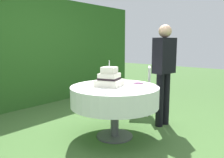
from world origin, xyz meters
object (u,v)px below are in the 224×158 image
object	(u,v)px
standing_person	(164,68)
wedding_cake	(109,79)
serving_plate_near	(126,90)
serving_plate_far	(108,93)
garden_chair	(144,86)
cake_table	(115,96)
napkin_stack	(138,83)
serving_plate_left	(125,82)
serving_plate_right	(141,86)

from	to	relation	value
standing_person	wedding_cake	bearing A→B (deg)	157.33
serving_plate_near	standing_person	bearing A→B (deg)	-0.93
serving_plate_far	garden_chair	distance (m)	1.66
cake_table	napkin_stack	size ratio (longest dim) A/B	10.12
serving_plate_near	garden_chair	xyz separation A→B (m)	(1.28, 0.54, -0.20)
cake_table	napkin_stack	bearing A→B (deg)	-17.75
serving_plate_near	serving_plate_left	distance (m)	0.56
cake_table	serving_plate_right	size ratio (longest dim) A/B	8.34
garden_chair	serving_plate_near	bearing A→B (deg)	-157.18
serving_plate_right	standing_person	xyz separation A→B (m)	(0.67, 0.01, 0.19)
serving_plate_right	standing_person	distance (m)	0.70
cake_table	serving_plate_left	distance (m)	0.36
serving_plate_near	serving_plate_left	bearing A→B (deg)	37.38
wedding_cake	serving_plate_near	world-z (taller)	wedding_cake
serving_plate_far	serving_plate_near	bearing A→B (deg)	-9.35
serving_plate_left	garden_chair	size ratio (longest dim) A/B	0.14
wedding_cake	serving_plate_right	xyz separation A→B (m)	(0.22, -0.38, -0.10)
cake_table	garden_chair	distance (m)	1.19
wedding_cake	serving_plate_near	size ratio (longest dim) A/B	4.08
wedding_cake	serving_plate_right	distance (m)	0.45
cake_table	serving_plate_near	xyz separation A→B (m)	(-0.12, -0.28, 0.14)
serving_plate_left	serving_plate_right	distance (m)	0.38
serving_plate_left	serving_plate_right	size ratio (longest dim) A/B	0.84
serving_plate_far	serving_plate_right	size ratio (longest dim) A/B	0.97
serving_plate_far	standing_person	xyz separation A→B (m)	(1.27, -0.06, 0.19)
wedding_cake	serving_plate_right	size ratio (longest dim) A/B	2.81
serving_plate_left	garden_chair	bearing A→B (deg)	13.47
standing_person	serving_plate_right	bearing A→B (deg)	-179.56
napkin_stack	garden_chair	distance (m)	0.88
napkin_stack	garden_chair	xyz separation A→B (m)	(0.77, 0.39, -0.19)
serving_plate_left	napkin_stack	xyz separation A→B (m)	(0.07, -0.18, -0.00)
cake_table	serving_plate_right	world-z (taller)	serving_plate_right
wedding_cake	serving_plate_right	world-z (taller)	wedding_cake
serving_plate_left	standing_person	distance (m)	0.67
garden_chair	serving_plate_left	bearing A→B (deg)	-166.53
standing_person	garden_chair	bearing A→B (deg)	61.48
cake_table	napkin_stack	xyz separation A→B (m)	(0.39, -0.13, 0.14)
garden_chair	serving_plate_right	bearing A→B (deg)	-150.04
serving_plate_near	serving_plate_left	xyz separation A→B (m)	(0.44, 0.34, 0.00)
serving_plate_right	garden_chair	xyz separation A→B (m)	(0.97, 0.56, -0.20)
cake_table	serving_plate_near	bearing A→B (deg)	-112.76
wedding_cake	garden_chair	world-z (taller)	wedding_cake
serving_plate_far	garden_chair	size ratio (longest dim) A/B	0.16
serving_plate_right	serving_plate_left	bearing A→B (deg)	69.64
serving_plate_right	garden_chair	world-z (taller)	garden_chair
serving_plate_far	garden_chair	world-z (taller)	garden_chair
wedding_cake	serving_plate_left	size ratio (longest dim) A/B	3.34
serving_plate_far	serving_plate_right	xyz separation A→B (m)	(0.61, -0.07, 0.00)
wedding_cake	serving_plate_far	size ratio (longest dim) A/B	2.89
cake_table	garden_chair	size ratio (longest dim) A/B	1.38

